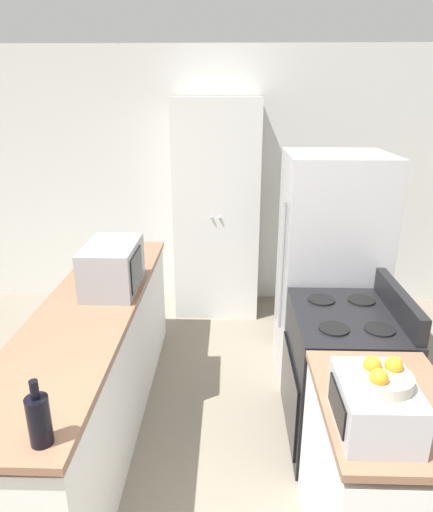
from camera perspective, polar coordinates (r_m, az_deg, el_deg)
name	(u,v)px	position (r m, az deg, el deg)	size (l,w,h in m)	color
wall_back	(221,181)	(4.79, 0.58, 9.40)	(7.00, 0.06, 2.60)	silver
counter_left	(94,369)	(3.21, -15.04, -13.52)	(0.60, 2.61, 0.90)	silver
counter_right	(377,485)	(2.50, 19.47, -25.36)	(0.60, 0.82, 0.90)	silver
pantry_cabinet	(217,210)	(4.53, 0.04, 5.73)	(0.82, 0.56, 2.13)	silver
stove	(342,377)	(3.10, 15.39, -14.35)	(0.66, 0.79, 1.06)	black
refrigerator	(329,270)	(3.60, 13.90, -1.68)	(0.76, 0.70, 1.76)	#B7B7BC
microwave	(113,267)	(3.14, -12.85, -1.30)	(0.34, 0.54, 0.32)	#939399
wine_bottle	(39,419)	(1.93, -21.30, -18.48)	(0.09, 0.09, 0.28)	black
toaster_oven	(375,405)	(1.98, 19.16, -17.22)	(0.30, 0.37, 0.21)	#B2B2B7
fruit_bowl	(384,377)	(1.90, 20.21, -13.96)	(0.21, 0.21, 0.10)	#B2A893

